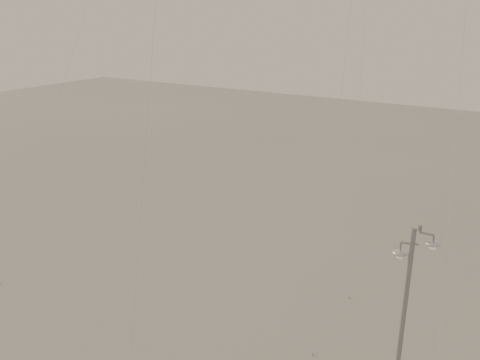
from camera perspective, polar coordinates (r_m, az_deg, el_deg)
The scene contains 1 object.
street_lamp at distance 25.14m, azimuth 13.78°, elevation -12.37°, with size 1.61×0.61×8.64m.
Camera 1 is at (15.83, -16.27, 16.27)m, focal length 50.00 mm.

